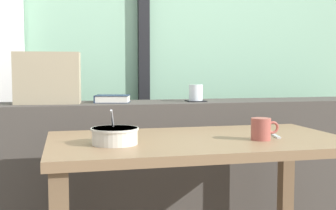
{
  "coord_description": "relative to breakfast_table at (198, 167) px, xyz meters",
  "views": [
    {
      "loc": [
        -0.48,
        -1.73,
        1.01
      ],
      "look_at": [
        0.01,
        0.35,
        0.83
      ],
      "focal_mm": 46.62,
      "sensor_mm": 36.0,
      "label": 1
    }
  ],
  "objects": [
    {
      "name": "breakfast_table",
      "position": [
        0.0,
        0.0,
        0.0
      ],
      "size": [
        1.17,
        0.66,
        0.73
      ],
      "color": "brown",
      "rests_on": "ground"
    },
    {
      "name": "window_divider_post",
      "position": [
        -0.02,
        1.12,
        0.68
      ],
      "size": [
        0.07,
        0.05,
        2.6
      ],
      "primitive_type": "cube",
      "color": "black",
      "rests_on": "ground"
    },
    {
      "name": "juice_glass",
      "position": [
        0.18,
        0.62,
        0.26
      ],
      "size": [
        0.08,
        0.08,
        0.09
      ],
      "color": "white",
      "rests_on": "coaster_square"
    },
    {
      "name": "soup_bowl",
      "position": [
        -0.34,
        -0.06,
        0.15
      ],
      "size": [
        0.17,
        0.18,
        0.13
      ],
      "color": "beige",
      "rests_on": "breakfast_table"
    },
    {
      "name": "coaster_square",
      "position": [
        0.18,
        0.62,
        0.22
      ],
      "size": [
        0.1,
        0.1,
        0.0
      ],
      "primitive_type": "cube",
      "color": "black",
      "rests_on": "dark_console_ledge"
    },
    {
      "name": "outdoor_backdrop",
      "position": [
        -0.03,
        1.19,
        0.78
      ],
      "size": [
        4.8,
        0.08,
        2.8
      ],
      "primitive_type": "cube",
      "color": "#84B293",
      "rests_on": "ground"
    },
    {
      "name": "fork_utensil",
      "position": [
        0.32,
        -0.0,
        0.12
      ],
      "size": [
        0.05,
        0.17,
        0.01
      ],
      "primitive_type": "cube",
      "rotation": [
        0.0,
        0.0,
        -0.22
      ],
      "color": "silver",
      "rests_on": "breakfast_table"
    },
    {
      "name": "ceramic_mug",
      "position": [
        0.22,
        -0.1,
        0.16
      ],
      "size": [
        0.11,
        0.08,
        0.08
      ],
      "color": "#9E4C42",
      "rests_on": "breakfast_table"
    },
    {
      "name": "dark_console_ledge",
      "position": [
        -0.03,
        0.64,
        -0.2
      ],
      "size": [
        2.8,
        0.34,
        0.83
      ],
      "primitive_type": "cube",
      "color": "#423D38",
      "rests_on": "ground"
    },
    {
      "name": "throw_pillow",
      "position": [
        -0.6,
        0.64,
        0.35
      ],
      "size": [
        0.33,
        0.17,
        0.26
      ],
      "primitive_type": "cube",
      "rotation": [
        0.0,
        0.0,
        -0.1
      ],
      "color": "tan",
      "rests_on": "dark_console_ledge"
    },
    {
      "name": "closed_book",
      "position": [
        -0.27,
        0.65,
        0.23
      ],
      "size": [
        0.2,
        0.17,
        0.04
      ],
      "color": "#1E2D47",
      "rests_on": "dark_console_ledge"
    }
  ]
}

